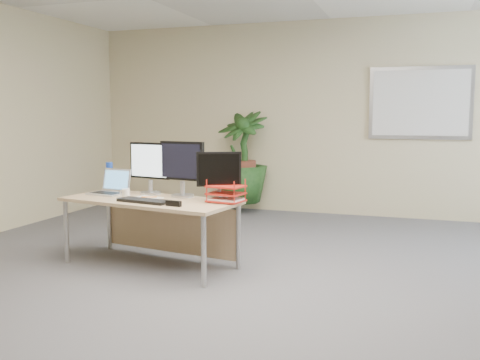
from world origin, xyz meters
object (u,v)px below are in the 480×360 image
(desk, at_px, (156,211))
(monitor_left, at_px, (150,165))
(floor_plant, at_px, (242,160))
(laptop, at_px, (111,188))
(monitor_right, at_px, (182,165))

(desk, distance_m, monitor_left, 0.49)
(floor_plant, relative_size, laptop, 3.96)
(laptop, bearing_deg, desk, -8.90)
(floor_plant, xyz_separation_m, monitor_right, (0.30, -2.65, 0.18))
(floor_plant, relative_size, monitor_right, 2.87)
(desk, bearing_deg, laptop, 171.10)
(floor_plant, relative_size, monitor_left, 2.98)
(floor_plant, distance_m, laptop, 2.73)
(desk, xyz_separation_m, laptop, (-0.53, 0.08, 0.19))
(floor_plant, bearing_deg, laptop, -99.44)
(desk, relative_size, floor_plant, 1.15)
(monitor_right, distance_m, laptop, 0.79)
(floor_plant, bearing_deg, monitor_right, -83.59)
(monitor_left, distance_m, monitor_right, 0.38)
(desk, distance_m, floor_plant, 2.79)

